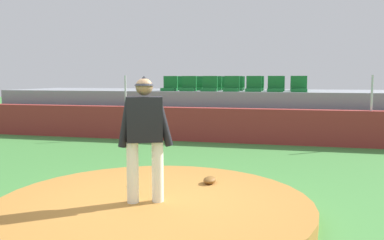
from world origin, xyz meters
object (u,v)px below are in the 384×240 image
(stadium_chair_18, at_px, (257,86))
(stadium_chair_1, at_px, (189,86))
(stadium_chair_5, at_px, (275,87))
(stadium_chair_12, at_px, (277,86))
(stadium_chair_17, at_px, (238,86))
(baseball, at_px, (133,184))
(stadium_chair_11, at_px, (256,86))
(stadium_chair_20, at_px, (297,86))
(stadium_chair_7, at_px, (176,86))
(stadium_chair_10, at_px, (236,86))
(pitcher, at_px, (145,130))
(stadium_chair_8, at_px, (196,86))
(stadium_chair_13, at_px, (298,86))
(stadium_chair_6, at_px, (299,87))
(stadium_chair_4, at_px, (254,87))
(stadium_chair_2, at_px, (210,87))
(stadium_chair_14, at_px, (182,85))
(stadium_chair_9, at_px, (214,86))
(stadium_chair_0, at_px, (170,86))
(fielding_glove, at_px, (210,180))
(stadium_chair_19, at_px, (276,86))
(stadium_chair_16, at_px, (220,86))
(stadium_chair_3, at_px, (232,87))

(stadium_chair_18, bearing_deg, stadium_chair_1, 41.45)
(stadium_chair_1, distance_m, stadium_chair_5, 2.81)
(stadium_chair_12, height_order, stadium_chair_17, same)
(baseball, relative_size, stadium_chair_11, 0.15)
(stadium_chair_1, distance_m, stadium_chair_20, 3.97)
(stadium_chair_1, xyz_separation_m, stadium_chair_7, (-0.70, 0.91, 0.00))
(stadium_chair_10, bearing_deg, stadium_chair_7, 0.84)
(stadium_chair_7, relative_size, stadium_chair_12, 1.00)
(pitcher, height_order, stadium_chair_7, stadium_chair_7)
(stadium_chair_8, relative_size, stadium_chair_13, 1.00)
(stadium_chair_5, xyz_separation_m, stadium_chair_6, (0.72, -0.01, 0.00))
(stadium_chair_11, bearing_deg, stadium_chair_7, 0.19)
(stadium_chair_8, distance_m, stadium_chair_12, 2.82)
(stadium_chair_10, bearing_deg, stadium_chair_4, 127.92)
(baseball, bearing_deg, stadium_chair_12, 75.91)
(stadium_chair_2, distance_m, stadium_chair_18, 2.31)
(stadium_chair_4, height_order, stadium_chair_11, same)
(stadium_chair_14, relative_size, stadium_chair_17, 1.00)
(stadium_chair_7, height_order, stadium_chair_10, same)
(stadium_chair_6, bearing_deg, baseball, 69.10)
(stadium_chair_9, bearing_deg, stadium_chair_17, -126.40)
(stadium_chair_11, height_order, stadium_chair_17, same)
(stadium_chair_0, distance_m, stadium_chair_7, 0.87)
(fielding_glove, xyz_separation_m, stadium_chair_2, (-1.30, 6.56, 1.38))
(stadium_chair_14, distance_m, stadium_chair_19, 3.49)
(stadium_chair_16, bearing_deg, fielding_glove, 98.64)
(stadium_chair_0, bearing_deg, stadium_chair_17, -138.74)
(stadium_chair_6, bearing_deg, stadium_chair_20, -89.68)
(pitcher, distance_m, stadium_chair_1, 7.84)
(stadium_chair_10, bearing_deg, stadium_chair_17, -87.24)
(stadium_chair_2, bearing_deg, stadium_chair_18, -127.20)
(pitcher, bearing_deg, baseball, 102.81)
(stadium_chair_4, relative_size, stadium_chair_19, 1.00)
(stadium_chair_5, relative_size, stadium_chair_20, 1.00)
(stadium_chair_9, height_order, stadium_chair_14, same)
(stadium_chair_6, relative_size, stadium_chair_10, 1.00)
(stadium_chair_5, bearing_deg, stadium_chair_4, -3.04)
(fielding_glove, distance_m, stadium_chair_2, 6.83)
(fielding_glove, bearing_deg, stadium_chair_4, -178.87)
(stadium_chair_19, bearing_deg, stadium_chair_14, -0.12)
(baseball, distance_m, stadium_chair_3, 7.17)
(stadium_chair_12, bearing_deg, fielding_glove, 83.61)
(stadium_chair_7, relative_size, stadium_chair_14, 1.00)
(pitcher, height_order, stadium_chair_1, stadium_chair_1)
(stadium_chair_7, bearing_deg, stadium_chair_0, 92.58)
(stadium_chair_11, bearing_deg, stadium_chair_10, -1.85)
(stadium_chair_11, xyz_separation_m, stadium_chair_13, (1.38, -0.01, 0.00))
(stadium_chair_2, xyz_separation_m, stadium_chair_9, (-0.00, 0.89, 0.00))
(stadium_chair_17, relative_size, stadium_chair_19, 1.00)
(stadium_chair_11, height_order, stadium_chair_16, same)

